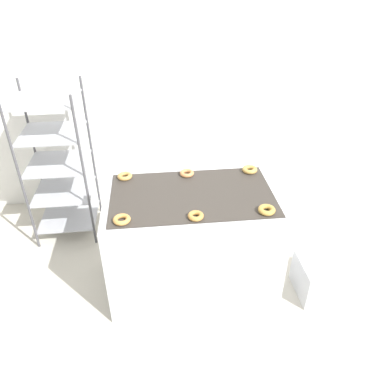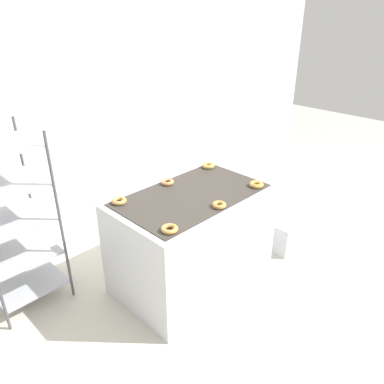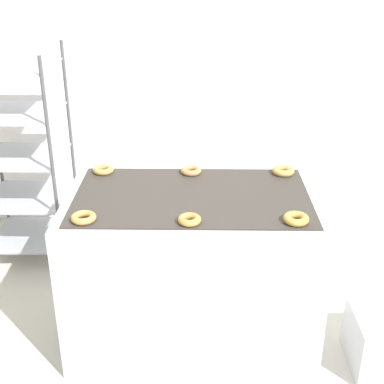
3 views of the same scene
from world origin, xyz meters
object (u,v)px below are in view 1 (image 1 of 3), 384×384
glaze_bin (320,277)px  donut_near_right (267,210)px  baking_rack_cart (59,164)px  donut_far_right (250,170)px  donut_near_left (122,220)px  donut_far_center (187,173)px  fryer_machine (192,239)px  donut_near_center (196,216)px  donut_far_left (125,176)px

glaze_bin → donut_near_right: bearing=-177.8°
baking_rack_cart → donut_far_right: 1.84m
donut_far_right → baking_rack_cart: bearing=161.7°
donut_near_left → donut_far_center: same height
fryer_machine → donut_near_left: bearing=-150.5°
donut_near_center → donut_far_right: bearing=48.7°
baking_rack_cart → donut_far_center: bearing=-25.6°
fryer_machine → donut_far_right: size_ratio=10.61×
baking_rack_cart → donut_far_left: 0.89m
baking_rack_cart → donut_far_right: (1.75, -0.58, 0.14)m
baking_rack_cart → donut_near_left: bearing=-60.2°
glaze_bin → donut_far_left: donut_far_left is taller
fryer_machine → donut_near_left: donut_near_left is taller
donut_near_center → donut_far_right: size_ratio=0.89×
donut_far_left → fryer_machine: bearing=-30.3°
donut_near_right → donut_far_left: 1.21m
fryer_machine → glaze_bin: size_ratio=3.52×
donut_near_right → donut_far_right: size_ratio=0.98×
baking_rack_cart → donut_near_center: 1.70m
baking_rack_cart → donut_near_center: (1.20, -1.20, 0.14)m
glaze_bin → donut_far_center: 1.45m
donut_near_center → donut_far_left: (-0.53, 0.63, -0.00)m
donut_near_center → glaze_bin: bearing=1.9°
baking_rack_cart → donut_far_right: size_ratio=11.84×
glaze_bin → donut_near_center: (-1.08, -0.03, 0.76)m
donut_far_right → glaze_bin: bearing=-47.6°
donut_far_left → donut_far_right: (1.07, -0.01, 0.00)m
donut_far_right → fryer_machine: bearing=-150.3°
baking_rack_cart → donut_far_right: bearing=-18.3°
fryer_machine → donut_far_left: size_ratio=11.18×
fryer_machine → glaze_bin: 1.15m
donut_near_left → baking_rack_cart: bearing=119.8°
baking_rack_cart → donut_near_right: size_ratio=12.09×
donut_near_left → donut_far_left: (-0.00, 0.61, 0.00)m
donut_far_left → donut_far_right: donut_far_right is taller
baking_rack_cart → donut_near_right: 2.10m
donut_far_left → donut_near_center: bearing=-50.0°
donut_near_left → donut_far_right: (1.07, 0.61, 0.00)m
donut_near_right → donut_far_center: 0.80m
donut_near_center → donut_near_right: size_ratio=0.91×
glaze_bin → baking_rack_cart: bearing=153.0°
glaze_bin → donut_near_center: size_ratio=3.41×
baking_rack_cart → donut_far_left: (0.67, -0.57, 0.14)m
donut_near_center → donut_far_right: donut_far_right is taller
fryer_machine → donut_near_center: (-0.01, -0.31, 0.47)m
donut_far_center → donut_far_right: (0.55, -0.00, 0.00)m
glaze_bin → donut_far_right: bearing=132.4°
donut_near_center → donut_near_right: (0.52, 0.01, 0.00)m
donut_near_left → glaze_bin: bearing=0.7°
donut_near_left → donut_near_right: size_ratio=0.98×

